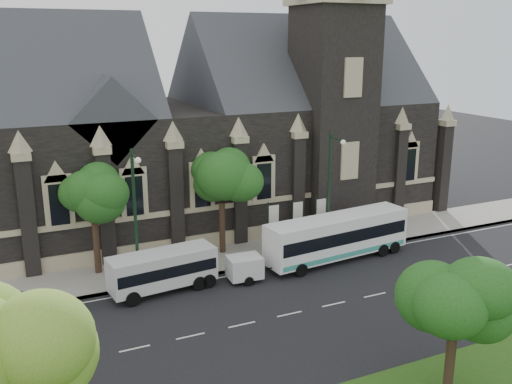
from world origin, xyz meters
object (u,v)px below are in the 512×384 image
tree_walk_right (223,176)px  street_lamp_mid (136,212)px  banner_flag_left (272,223)px  banner_flag_right (319,216)px  tree_park_east (457,295)px  tree_walk_left (95,191)px  shuttle_bus (163,269)px  box_trailer (245,267)px  tour_coach (338,236)px  tree_park_near (2,341)px  sedan (27,309)px  street_lamp_near (330,187)px  banner_flag_center (296,219)px

tree_walk_right → street_lamp_mid: size_ratio=0.87×
street_lamp_mid → banner_flag_left: bearing=10.5°
banner_flag_right → street_lamp_mid: bearing=-172.4°
tree_park_east → tree_walk_left: tree_walk_left is taller
street_lamp_mid → shuttle_bus: size_ratio=1.31×
tree_walk_right → shuttle_bus: 8.66m
banner_flag_right → box_trailer: banner_flag_right is taller
street_lamp_mid → tour_coach: size_ratio=0.79×
tree_park_near → sedan: tree_park_near is taller
tree_walk_right → street_lamp_near: bearing=-28.1°
tree_walk_left → sedan: bearing=-133.1°
banner_flag_center → sedan: banner_flag_center is taller
tree_walk_left → banner_flag_right: 16.52m
tree_walk_right → street_lamp_mid: street_lamp_mid is taller
tree_park_near → tree_park_east: bearing=-1.8°
street_lamp_near → tour_coach: (0.03, -1.13, -3.33)m
street_lamp_near → sedan: (-20.74, -1.67, -4.34)m
street_lamp_near → banner_flag_center: (-1.71, 1.91, -2.73)m
banner_flag_left → banner_flag_center: (2.00, 0.00, 0.00)m
tour_coach → banner_flag_center: bearing=114.2°
banner_flag_right → tour_coach: banner_flag_right is taller
tree_walk_right → banner_flag_left: bearing=-29.1°
box_trailer → banner_flag_center: bearing=35.3°
banner_flag_left → tree_walk_left: bearing=172.0°
street_lamp_near → tree_park_east: bearing=-103.1°
tree_walk_left → sedan: tree_walk_left is taller
street_lamp_mid → sedan: bearing=-166.1°
sedan → tree_walk_right: bearing=-73.2°
street_lamp_near → box_trailer: bearing=-167.0°
tree_park_east → box_trailer: (-3.66, 14.69, -3.66)m
banner_flag_left → sedan: size_ratio=0.85×
street_lamp_near → shuttle_bus: size_ratio=1.31×
shuttle_bus → box_trailer: bearing=-14.3°
shuttle_bus → tree_park_near: bearing=-127.5°
box_trailer → tree_park_near: bearing=-132.2°
tree_park_near → banner_flag_center: bearing=41.5°
tree_park_near → banner_flag_left: size_ratio=2.14×
shuttle_bus → box_trailer: (5.23, -0.74, -0.54)m
tree_park_near → banner_flag_center: size_ratio=2.14×
street_lamp_mid → tree_walk_right: bearing=26.6°
banner_flag_right → banner_flag_center: bearing=180.0°
banner_flag_center → box_trailer: banner_flag_center is taller
tree_walk_left → banner_flag_left: bearing=-8.0°
banner_flag_left → sedan: banner_flag_left is taller
tree_walk_left → tour_coach: size_ratio=0.67×
tree_walk_left → banner_flag_right: size_ratio=1.91×
tree_park_near → banner_flag_center: 27.10m
banner_flag_center → sedan: 19.43m
sedan → street_lamp_near: bearing=-89.3°
street_lamp_near → banner_flag_right: (0.29, 1.91, -2.73)m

